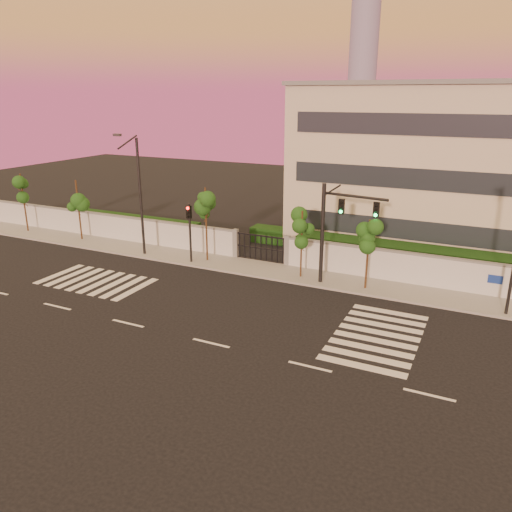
# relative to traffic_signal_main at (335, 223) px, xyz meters

# --- Properties ---
(ground) EXTENTS (120.00, 120.00, 0.00)m
(ground) POSITION_rel_traffic_signal_main_xyz_m (-2.96, -9.79, -4.01)
(ground) COLOR black
(ground) RESTS_ON ground
(sidewalk) EXTENTS (60.00, 3.00, 0.15)m
(sidewalk) POSITION_rel_traffic_signal_main_xyz_m (-2.96, 0.71, -3.93)
(sidewalk) COLOR gray
(sidewalk) RESTS_ON ground
(perimeter_wall) EXTENTS (60.00, 0.36, 2.20)m
(perimeter_wall) POSITION_rel_traffic_signal_main_xyz_m (-2.85, 2.21, -2.94)
(perimeter_wall) COLOR silver
(perimeter_wall) RESTS_ON ground
(hedge_row) EXTENTS (41.00, 4.25, 1.80)m
(hedge_row) POSITION_rel_traffic_signal_main_xyz_m (-1.79, 4.95, -3.19)
(hedge_row) COLOR black
(hedge_row) RESTS_ON ground
(institutional_building) EXTENTS (24.40, 12.40, 12.25)m
(institutional_building) POSITION_rel_traffic_signal_main_xyz_m (6.04, 12.20, 2.15)
(institutional_building) COLOR beige
(institutional_building) RESTS_ON ground
(road_markings) EXTENTS (57.00, 7.62, 0.02)m
(road_markings) POSITION_rel_traffic_signal_main_xyz_m (-4.54, -6.03, -4.00)
(road_markings) COLOR silver
(road_markings) RESTS_ON ground
(street_tree_a) EXTENTS (1.62, 1.29, 5.06)m
(street_tree_a) POSITION_rel_traffic_signal_main_xyz_m (-27.51, 0.86, -0.28)
(street_tree_a) COLOR #382314
(street_tree_a) RESTS_ON ground
(street_tree_b) EXTENTS (1.59, 1.27, 4.95)m
(street_tree_b) POSITION_rel_traffic_signal_main_xyz_m (-21.42, 0.92, -0.36)
(street_tree_b) COLOR #382314
(street_tree_b) RESTS_ON ground
(street_tree_c) EXTENTS (1.51, 1.20, 5.33)m
(street_tree_c) POSITION_rel_traffic_signal_main_xyz_m (-9.40, 0.66, -0.09)
(street_tree_c) COLOR #382314
(street_tree_c) RESTS_ON ground
(street_tree_d) EXTENTS (1.35, 1.07, 4.48)m
(street_tree_d) POSITION_rel_traffic_signal_main_xyz_m (-2.23, 0.37, -0.71)
(street_tree_d) COLOR #382314
(street_tree_d) RESTS_ON ground
(street_tree_e) EXTENTS (1.57, 1.25, 4.41)m
(street_tree_e) POSITION_rel_traffic_signal_main_xyz_m (2.04, 0.18, -0.76)
(street_tree_e) COLOR #382314
(street_tree_e) RESTS_ON ground
(traffic_signal_main) EXTENTS (4.00, 0.78, 6.34)m
(traffic_signal_main) POSITION_rel_traffic_signal_main_xyz_m (0.00, 0.00, 0.00)
(traffic_signal_main) COLOR black
(traffic_signal_main) RESTS_ON ground
(traffic_signal_secondary) EXTENTS (0.33, 0.33, 4.30)m
(traffic_signal_secondary) POSITION_rel_traffic_signal_main_xyz_m (-10.26, -0.17, -1.28)
(traffic_signal_secondary) COLOR black
(traffic_signal_secondary) RESTS_ON ground
(streetlight_west) EXTENTS (0.53, 2.14, 8.91)m
(streetlight_west) POSITION_rel_traffic_signal_main_xyz_m (-14.39, -0.25, 0.81)
(streetlight_west) COLOR black
(streetlight_west) RESTS_ON ground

